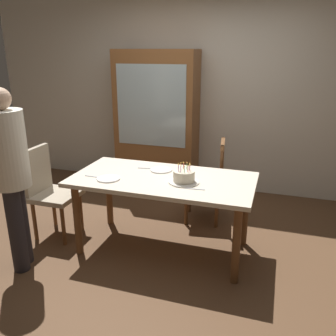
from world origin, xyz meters
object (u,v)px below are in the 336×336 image
(plate_near_celebrant, at_px, (108,178))
(chair_spindle_back, at_px, (206,182))
(chair_upholstered, at_px, (48,187))
(dining_table, at_px, (163,187))
(china_cabinet, at_px, (157,122))
(birthday_cake, at_px, (184,177))
(person_celebrant, at_px, (10,171))
(plate_far_side, at_px, (161,170))

(plate_near_celebrant, distance_m, chair_spindle_back, 1.23)
(plate_near_celebrant, relative_size, chair_upholstered, 0.23)
(dining_table, xyz_separation_m, china_cabinet, (-0.61, 1.56, 0.29))
(chair_spindle_back, xyz_separation_m, china_cabinet, (-0.87, 0.80, 0.49))
(birthday_cake, bearing_deg, dining_table, 163.96)
(birthday_cake, distance_m, plate_near_celebrant, 0.70)
(dining_table, xyz_separation_m, chair_spindle_back, (0.26, 0.75, -0.20))
(person_celebrant, bearing_deg, dining_table, 30.95)
(chair_spindle_back, bearing_deg, plate_near_celebrant, -127.48)
(plate_far_side, distance_m, chair_upholstered, 1.21)
(person_celebrant, relative_size, china_cabinet, 0.85)
(chair_spindle_back, height_order, chair_upholstered, same)
(chair_spindle_back, height_order, person_celebrant, person_celebrant)
(plate_near_celebrant, distance_m, chair_upholstered, 0.81)
(chair_spindle_back, distance_m, person_celebrant, 2.05)
(birthday_cake, xyz_separation_m, china_cabinet, (-0.83, 1.62, 0.15))
(chair_spindle_back, bearing_deg, plate_far_side, -121.54)
(china_cabinet, bearing_deg, chair_upholstered, -111.01)
(dining_table, bearing_deg, plate_near_celebrant, -157.52)
(chair_spindle_back, distance_m, chair_upholstered, 1.72)
(plate_near_celebrant, relative_size, chair_spindle_back, 0.23)
(birthday_cake, xyz_separation_m, plate_far_side, (-0.31, 0.26, -0.05))
(chair_upholstered, xyz_separation_m, person_celebrant, (0.11, -0.60, 0.39))
(dining_table, height_order, plate_far_side, plate_far_side)
(dining_table, bearing_deg, person_celebrant, -149.05)
(person_celebrant, bearing_deg, birthday_cake, 24.44)
(plate_far_side, relative_size, chair_spindle_back, 0.23)
(dining_table, xyz_separation_m, person_celebrant, (-1.13, -0.68, 0.26))
(plate_near_celebrant, bearing_deg, dining_table, 22.48)
(dining_table, height_order, birthday_cake, birthday_cake)
(plate_near_celebrant, height_order, chair_spindle_back, chair_spindle_back)
(dining_table, relative_size, person_celebrant, 1.05)
(chair_spindle_back, bearing_deg, chair_upholstered, -151.02)
(birthday_cake, distance_m, person_celebrant, 1.49)
(plate_far_side, distance_m, chair_spindle_back, 0.72)
(birthday_cake, distance_m, chair_spindle_back, 0.89)
(person_celebrant, xyz_separation_m, china_cabinet, (0.52, 2.24, 0.03))
(chair_spindle_back, xyz_separation_m, chair_upholstered, (-1.50, -0.83, 0.07))
(dining_table, distance_m, plate_far_side, 0.23)
(dining_table, distance_m, person_celebrant, 1.34)
(birthday_cake, xyz_separation_m, chair_upholstered, (-1.46, -0.01, -0.27))
(birthday_cake, bearing_deg, plate_far_side, 139.94)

